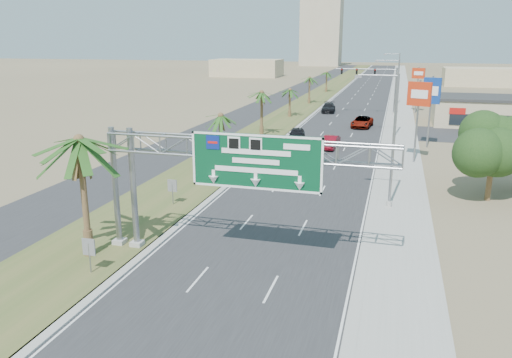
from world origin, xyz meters
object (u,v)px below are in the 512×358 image
object	(u,v)px
car_right_lane	(362,122)
pole_sign_red_near	(419,99)
signal_mast	(383,87)
pole_sign_blue	(432,94)
palm_near	(79,141)
pole_sign_red_far	(418,77)
car_mid_lane	(330,142)
car_left_lane	(296,134)
store_building	(496,112)
car_far	(328,108)
sign_gantry	(231,157)

from	to	relation	value
car_right_lane	pole_sign_red_near	xyz separation A→B (m)	(6.79, -21.08, 5.86)
pole_sign_red_near	signal_mast	bearing A→B (deg)	97.45
car_right_lane	pole_sign_blue	size ratio (longest dim) A/B	0.68
palm_near	signal_mast	size ratio (longest dim) A/B	0.81
signal_mast	pole_sign_red_near	size ratio (longest dim) A/B	1.21
pole_sign_red_far	car_mid_lane	bearing A→B (deg)	-106.96
car_mid_lane	car_left_lane	bearing A→B (deg)	147.52
car_left_lane	pole_sign_red_near	size ratio (longest dim) A/B	0.56
car_left_lane	car_mid_lane	bearing A→B (deg)	-43.03
store_building	pole_sign_red_near	size ratio (longest dim) A/B	2.12
pole_sign_red_far	pole_sign_blue	bearing A→B (deg)	-89.00
car_left_lane	pole_sign_red_near	distance (m)	17.40
car_far	palm_near	bearing A→B (deg)	-98.69
store_building	sign_gantry	bearing A→B (deg)	-112.36
sign_gantry	palm_near	bearing A→B (deg)	-166.68
store_building	pole_sign_blue	xyz separation A→B (m)	(-10.63, -19.74, 4.31)
palm_near	car_far	world-z (taller)	palm_near
store_building	pole_sign_red_far	bearing A→B (deg)	135.94
car_left_lane	pole_sign_blue	world-z (taller)	pole_sign_blue
palm_near	pole_sign_blue	bearing A→B (deg)	61.73
signal_mast	store_building	world-z (taller)	signal_mast
sign_gantry	car_right_lane	size ratio (longest dim) A/B	2.93
car_mid_lane	pole_sign_blue	size ratio (longest dim) A/B	0.54
sign_gantry	car_left_lane	xyz separation A→B (m)	(-3.34, 36.14, -5.24)
car_left_lane	car_right_lane	bearing A→B (deg)	54.36
car_far	pole_sign_red_far	xyz separation A→B (m)	(14.89, 3.19, 5.48)
pole_sign_red_far	store_building	bearing A→B (deg)	-44.06
car_mid_lane	sign_gantry	bearing A→B (deg)	-87.71
car_mid_lane	car_right_lane	bearing A→B (deg)	86.04
palm_near	car_far	xyz separation A→B (m)	(5.15, 65.61, -6.12)
palm_near	pole_sign_red_far	world-z (taller)	palm_near
palm_near	pole_sign_red_near	xyz separation A→B (m)	(18.86, 29.64, -0.28)
sign_gantry	palm_near	distance (m)	8.41
palm_near	car_left_lane	distance (m)	38.85
car_mid_lane	car_right_lane	world-z (taller)	car_right_lane
car_mid_lane	car_far	size ratio (longest dim) A/B	0.81
signal_mast	pole_sign_red_far	bearing A→B (deg)	40.44
car_mid_lane	pole_sign_red_far	xyz separation A→B (m)	(10.48, 34.37, 5.55)
signal_mast	car_mid_lane	xyz separation A→B (m)	(-4.81, -29.54, -4.11)
signal_mast	pole_sign_blue	world-z (taller)	pole_sign_blue
palm_near	signal_mast	bearing A→B (deg)	77.34
car_left_lane	store_building	bearing A→B (deg)	31.31
signal_mast	pole_sign_blue	bearing A→B (deg)	-76.45
sign_gantry	car_mid_lane	world-z (taller)	sign_gantry
car_left_lane	pole_sign_red_far	world-z (taller)	pole_sign_red_far
signal_mast	pole_sign_red_far	size ratio (longest dim) A/B	1.29
pole_sign_red_near	pole_sign_red_far	world-z (taller)	pole_sign_red_near
palm_near	pole_sign_blue	distance (m)	43.44
palm_near	pole_sign_red_far	xyz separation A→B (m)	(20.04, 68.80, -0.64)
sign_gantry	car_far	world-z (taller)	sign_gantry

